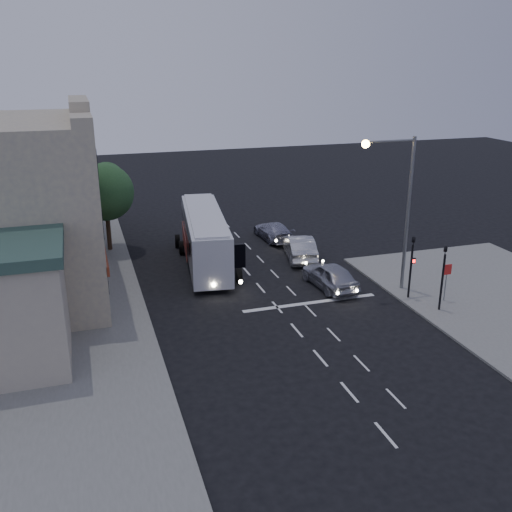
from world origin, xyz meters
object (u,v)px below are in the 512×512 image
object	(u,v)px
car_suv	(330,275)
car_sedan_b	(273,231)
traffic_signal_main	(412,260)
traffic_signal_side	(443,270)
car_sedan_a	(300,247)
streetlight	(399,197)
street_tree	(105,190)
regulatory_sign	(447,276)
tour_bus	(205,236)

from	to	relation	value
car_suv	car_sedan_b	bearing A→B (deg)	-94.66
traffic_signal_main	traffic_signal_side	xyz separation A→B (m)	(0.70, -1.98, 0.00)
car_suv	car_sedan_a	size ratio (longest dim) A/B	0.93
car_sedan_a	traffic_signal_side	world-z (taller)	traffic_signal_side
traffic_signal_side	streetlight	size ratio (longest dim) A/B	0.46
traffic_signal_main	car_sedan_a	bearing A→B (deg)	111.63
traffic_signal_main	traffic_signal_side	world-z (taller)	same
streetlight	street_tree	bearing A→B (deg)	140.49
car_suv	regulatory_sign	xyz separation A→B (m)	(5.29, -4.04, 0.81)
regulatory_sign	street_tree	bearing A→B (deg)	138.92
car_suv	regulatory_sign	world-z (taller)	regulatory_sign
car_sedan_b	tour_bus	bearing A→B (deg)	28.07
traffic_signal_side	street_tree	bearing A→B (deg)	135.50
car_sedan_a	traffic_signal_side	xyz separation A→B (m)	(4.08, -10.49, 1.60)
regulatory_sign	street_tree	distance (m)	23.40
regulatory_sign	streetlight	world-z (taller)	streetlight
car_suv	street_tree	distance (m)	17.00
car_sedan_a	streetlight	distance (m)	9.17
car_sedan_a	street_tree	xyz separation A→B (m)	(-12.43, 5.73, 3.68)
traffic_signal_main	streetlight	bearing A→B (deg)	100.20
car_sedan_b	traffic_signal_side	bearing A→B (deg)	102.69
tour_bus	traffic_signal_main	distance (m)	13.70
car_suv	traffic_signal_side	size ratio (longest dim) A/B	1.13
car_sedan_a	streetlight	world-z (taller)	streetlight
tour_bus	traffic_signal_main	bearing A→B (deg)	-36.70
car_suv	traffic_signal_main	xyz separation A→B (m)	(3.59, -3.02, 1.63)
traffic_signal_main	street_tree	bearing A→B (deg)	137.97
traffic_signal_side	regulatory_sign	distance (m)	1.61
traffic_signal_side	car_suv	bearing A→B (deg)	130.62
tour_bus	streetlight	bearing A→B (deg)	-32.87
car_suv	traffic_signal_side	bearing A→B (deg)	125.70
car_sedan_b	traffic_signal_main	world-z (taller)	traffic_signal_main
car_sedan_a	car_sedan_b	bearing A→B (deg)	-74.89
car_sedan_b	regulatory_sign	size ratio (longest dim) A/B	2.10
street_tree	car_sedan_a	bearing A→B (deg)	-24.75
traffic_signal_side	streetlight	world-z (taller)	streetlight
tour_bus	car_suv	xyz separation A→B (m)	(6.20, -6.55, -1.13)
car_sedan_b	car_suv	bearing A→B (deg)	87.11
car_sedan_a	regulatory_sign	distance (m)	10.83
traffic_signal_side	regulatory_sign	world-z (taller)	traffic_signal_side
regulatory_sign	streetlight	distance (m)	5.18
car_suv	car_sedan_b	distance (m)	10.28
street_tree	car_suv	bearing A→B (deg)	-42.57
traffic_signal_main	street_tree	distance (m)	21.38
streetlight	tour_bus	bearing A→B (deg)	139.47
car_sedan_a	car_sedan_b	distance (m)	4.80
car_sedan_b	regulatory_sign	bearing A→B (deg)	107.29
car_suv	traffic_signal_main	bearing A→B (deg)	134.97
tour_bus	traffic_signal_side	xyz separation A→B (m)	(10.49, -11.55, 0.51)
traffic_signal_side	regulatory_sign	size ratio (longest dim) A/B	1.86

